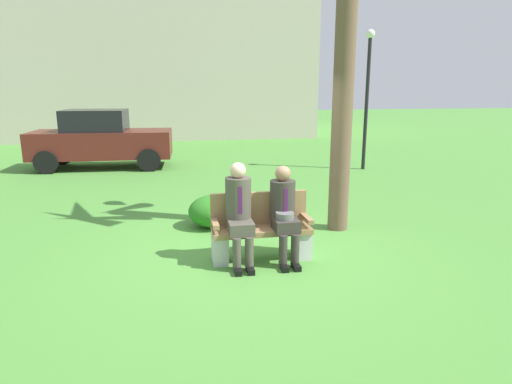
{
  "coord_description": "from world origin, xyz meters",
  "views": [
    {
      "loc": [
        -1.02,
        -5.77,
        2.28
      ],
      "look_at": [
        0.11,
        0.17,
        0.85
      ],
      "focal_mm": 30.89,
      "sensor_mm": 36.0,
      "label": 1
    }
  ],
  "objects_px": {
    "seated_man_left": "(239,209)",
    "shrub_near_bench": "(214,211)",
    "parked_car_near": "(101,139)",
    "building_backdrop": "(145,24)",
    "park_bench": "(261,230)",
    "seated_man_right": "(284,209)",
    "street_lamp": "(368,86)"
  },
  "relations": [
    {
      "from": "park_bench",
      "to": "building_backdrop",
      "type": "height_order",
      "value": "building_backdrop"
    },
    {
      "from": "park_bench",
      "to": "seated_man_right",
      "type": "distance_m",
      "value": 0.45
    },
    {
      "from": "seated_man_left",
      "to": "parked_car_near",
      "type": "height_order",
      "value": "parked_car_near"
    },
    {
      "from": "seated_man_left",
      "to": "shrub_near_bench",
      "type": "height_order",
      "value": "seated_man_left"
    },
    {
      "from": "park_bench",
      "to": "parked_car_near",
      "type": "bearing_deg",
      "value": 112.2
    },
    {
      "from": "street_lamp",
      "to": "building_backdrop",
      "type": "bearing_deg",
      "value": 117.84
    },
    {
      "from": "shrub_near_bench",
      "to": "parked_car_near",
      "type": "distance_m",
      "value": 6.8
    },
    {
      "from": "shrub_near_bench",
      "to": "street_lamp",
      "type": "relative_size",
      "value": 0.23
    },
    {
      "from": "shrub_near_bench",
      "to": "park_bench",
      "type": "bearing_deg",
      "value": -72.08
    },
    {
      "from": "seated_man_right",
      "to": "shrub_near_bench",
      "type": "relative_size",
      "value": 1.49
    },
    {
      "from": "park_bench",
      "to": "seated_man_right",
      "type": "xyz_separation_m",
      "value": [
        0.29,
        -0.13,
        0.32
      ]
    },
    {
      "from": "building_backdrop",
      "to": "parked_car_near",
      "type": "bearing_deg",
      "value": -94.91
    },
    {
      "from": "street_lamp",
      "to": "seated_man_right",
      "type": "bearing_deg",
      "value": -122.24
    },
    {
      "from": "seated_man_left",
      "to": "seated_man_right",
      "type": "distance_m",
      "value": 0.6
    },
    {
      "from": "park_bench",
      "to": "seated_man_right",
      "type": "bearing_deg",
      "value": -23.39
    },
    {
      "from": "parked_car_near",
      "to": "building_backdrop",
      "type": "xyz_separation_m",
      "value": [
        0.92,
        10.67,
        4.55
      ]
    },
    {
      "from": "building_backdrop",
      "to": "park_bench",
      "type": "bearing_deg",
      "value": -83.04
    },
    {
      "from": "park_bench",
      "to": "shrub_near_bench",
      "type": "distance_m",
      "value": 1.61
    },
    {
      "from": "seated_man_left",
      "to": "shrub_near_bench",
      "type": "bearing_deg",
      "value": 96.36
    },
    {
      "from": "seated_man_right",
      "to": "parked_car_near",
      "type": "xyz_separation_m",
      "value": [
        -3.45,
        7.88,
        0.12
      ]
    },
    {
      "from": "street_lamp",
      "to": "parked_car_near",
      "type": "bearing_deg",
      "value": 167.72
    },
    {
      "from": "parked_car_near",
      "to": "shrub_near_bench",
      "type": "bearing_deg",
      "value": -66.79
    },
    {
      "from": "park_bench",
      "to": "street_lamp",
      "type": "height_order",
      "value": "street_lamp"
    },
    {
      "from": "shrub_near_bench",
      "to": "building_backdrop",
      "type": "distance_m",
      "value": 17.74
    },
    {
      "from": "seated_man_left",
      "to": "building_backdrop",
      "type": "xyz_separation_m",
      "value": [
        -1.94,
        18.54,
        4.64
      ]
    },
    {
      "from": "park_bench",
      "to": "building_backdrop",
      "type": "distance_m",
      "value": 19.22
    },
    {
      "from": "seated_man_left",
      "to": "shrub_near_bench",
      "type": "xyz_separation_m",
      "value": [
        -0.18,
        1.64,
        -0.48
      ]
    },
    {
      "from": "seated_man_left",
      "to": "parked_car_near",
      "type": "relative_size",
      "value": 0.34
    },
    {
      "from": "shrub_near_bench",
      "to": "building_backdrop",
      "type": "height_order",
      "value": "building_backdrop"
    },
    {
      "from": "seated_man_left",
      "to": "building_backdrop",
      "type": "height_order",
      "value": "building_backdrop"
    },
    {
      "from": "shrub_near_bench",
      "to": "building_backdrop",
      "type": "bearing_deg",
      "value": 95.93
    },
    {
      "from": "seated_man_right",
      "to": "shrub_near_bench",
      "type": "bearing_deg",
      "value": 115.4
    }
  ]
}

